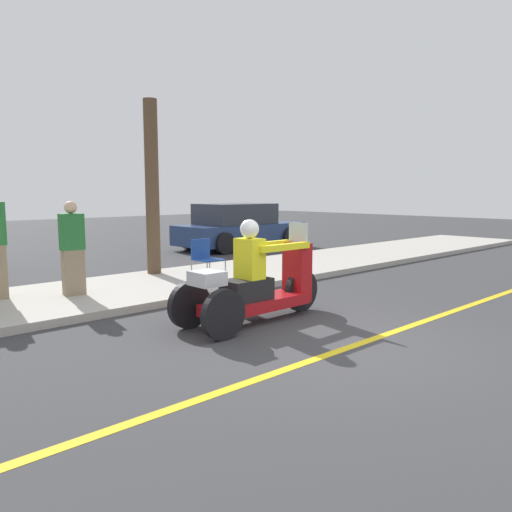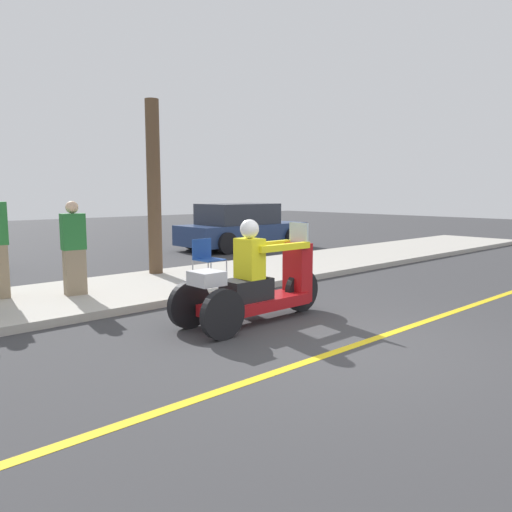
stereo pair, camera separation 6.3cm
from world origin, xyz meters
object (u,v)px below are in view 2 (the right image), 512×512
(parked_car_lot_right, at_px, (241,227))
(tree_trunk, at_px, (154,188))
(folding_chair_set_back, at_px, (206,256))
(spectator_far_back, at_px, (74,250))
(motorcycle_trike, at_px, (256,286))

(parked_car_lot_right, height_order, tree_trunk, tree_trunk)
(parked_car_lot_right, bearing_deg, folding_chair_set_back, -136.16)
(spectator_far_back, xyz_separation_m, tree_trunk, (2.13, 1.01, 1.02))
(motorcycle_trike, xyz_separation_m, parked_car_lot_right, (5.78, 7.04, 0.17))
(motorcycle_trike, bearing_deg, folding_chair_set_back, 69.47)
(folding_chair_set_back, height_order, tree_trunk, tree_trunk)
(folding_chair_set_back, height_order, parked_car_lot_right, parked_car_lot_right)
(folding_chair_set_back, relative_size, tree_trunk, 0.23)
(spectator_far_back, height_order, tree_trunk, tree_trunk)
(folding_chair_set_back, bearing_deg, spectator_far_back, 163.92)
(motorcycle_trike, xyz_separation_m, folding_chair_set_back, (0.87, 2.33, 0.12))
(folding_chair_set_back, xyz_separation_m, parked_car_lot_right, (4.90, 4.71, 0.05))
(tree_trunk, bearing_deg, motorcycle_trike, -101.31)
(motorcycle_trike, distance_m, spectator_far_back, 3.28)
(motorcycle_trike, relative_size, parked_car_lot_right, 0.58)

